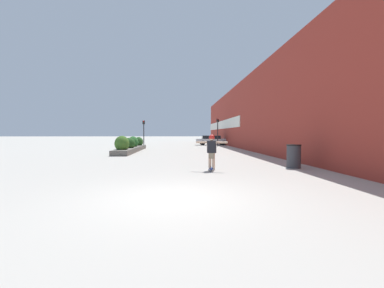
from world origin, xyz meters
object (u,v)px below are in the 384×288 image
(skateboarder, at_px, (212,148))
(car_leftmost, at_px, (263,138))
(car_center_left, at_px, (212,140))
(traffic_light_left, at_px, (144,129))
(trash_bin, at_px, (294,156))
(skateboard, at_px, (212,169))
(traffic_light_right, at_px, (218,127))

(skateboarder, relative_size, car_leftmost, 0.33)
(car_center_left, height_order, traffic_light_left, traffic_light_left)
(trash_bin, distance_m, car_center_left, 23.99)
(skateboard, relative_size, trash_bin, 0.70)
(skateboard, distance_m, car_leftmost, 31.47)
(traffic_light_left, xyz_separation_m, traffic_light_right, (9.22, -0.72, 0.15))
(traffic_light_right, bearing_deg, traffic_light_left, 175.55)
(skateboarder, bearing_deg, car_leftmost, 84.85)
(trash_bin, relative_size, car_center_left, 0.24)
(skateboarder, xyz_separation_m, traffic_light_left, (-5.83, 21.55, 1.24))
(car_leftmost, bearing_deg, car_center_left, -62.58)
(skateboard, xyz_separation_m, skateboarder, (0.00, 0.00, 0.90))
(traffic_light_right, bearing_deg, skateboarder, -99.22)
(skateboarder, bearing_deg, car_center_left, 99.66)
(trash_bin, relative_size, traffic_light_right, 0.31)
(car_leftmost, xyz_separation_m, traffic_light_right, (-8.46, -8.32, 1.52))
(skateboarder, height_order, trash_bin, skateboarder)
(skateboard, height_order, traffic_light_right, traffic_light_right)
(car_leftmost, relative_size, traffic_light_left, 1.36)
(skateboarder, height_order, traffic_light_right, traffic_light_right)
(car_leftmost, height_order, traffic_light_right, traffic_light_right)
(skateboard, xyz_separation_m, traffic_light_left, (-5.83, 21.55, 2.14))
(trash_bin, relative_size, car_leftmost, 0.25)
(trash_bin, bearing_deg, car_center_left, 91.71)
(skateboarder, height_order, car_leftmost, car_leftmost)
(car_center_left, bearing_deg, skateboarder, -7.30)
(car_leftmost, height_order, traffic_light_left, traffic_light_left)
(car_leftmost, relative_size, car_center_left, 0.98)
(car_center_left, distance_m, traffic_light_left, 9.63)
(skateboarder, bearing_deg, traffic_light_right, 97.74)
(skateboarder, relative_size, traffic_light_right, 0.42)
(skateboarder, height_order, car_center_left, skateboarder)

